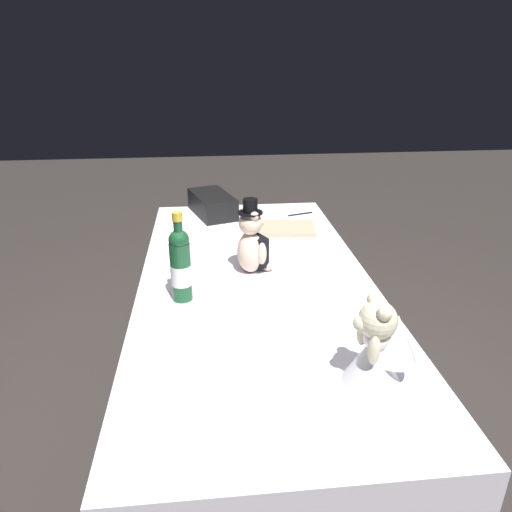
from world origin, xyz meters
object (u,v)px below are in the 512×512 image
(gift_case_black, at_px, (212,204))
(guestbook, at_px, (284,228))
(champagne_bottle, at_px, (180,264))
(teddy_bear_groom, at_px, (252,244))
(signing_pen, at_px, (301,214))
(teddy_bear_bride, at_px, (380,345))

(gift_case_black, relative_size, guestbook, 1.25)
(champagne_bottle, distance_m, gift_case_black, 0.93)
(champagne_bottle, height_order, gift_case_black, champagne_bottle)
(champagne_bottle, bearing_deg, guestbook, 144.14)
(teddy_bear_groom, bearing_deg, champagne_bottle, -52.31)
(signing_pen, relative_size, guestbook, 0.49)
(champagne_bottle, height_order, guestbook, champagne_bottle)
(teddy_bear_groom, relative_size, gift_case_black, 0.81)
(teddy_bear_groom, bearing_deg, gift_case_black, -168.79)
(signing_pen, distance_m, gift_case_black, 0.47)
(teddy_bear_bride, relative_size, guestbook, 0.84)
(teddy_bear_groom, distance_m, champagne_bottle, 0.34)
(gift_case_black, bearing_deg, guestbook, 50.06)
(gift_case_black, height_order, guestbook, gift_case_black)
(teddy_bear_groom, xyz_separation_m, guestbook, (-0.43, 0.20, -0.10))
(signing_pen, relative_size, gift_case_black, 0.40)
(champagne_bottle, distance_m, guestbook, 0.80)
(signing_pen, bearing_deg, guestbook, -29.02)
(champagne_bottle, bearing_deg, signing_pen, 145.84)
(teddy_bear_bride, distance_m, champagne_bottle, 0.73)
(champagne_bottle, bearing_deg, teddy_bear_bride, 46.03)
(teddy_bear_groom, distance_m, signing_pen, 0.74)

